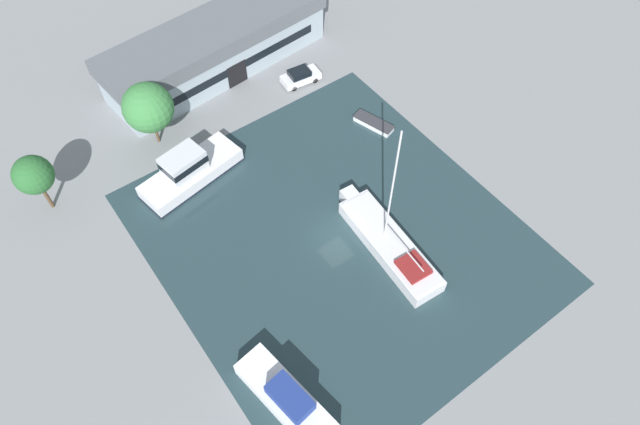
{
  "coord_description": "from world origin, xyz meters",
  "views": [
    {
      "loc": [
        -17.4,
        -21.39,
        41.91
      ],
      "look_at": [
        0.0,
        2.46,
        1.0
      ],
      "focal_mm": 32.0,
      "sensor_mm": 36.0,
      "label": 1
    }
  ],
  "objects_px": {
    "warehouse_building": "(216,47)",
    "cabin_boat": "(287,398)",
    "motor_cruiser": "(189,170)",
    "small_dinghy": "(374,123)",
    "sailboat_moored": "(389,244)",
    "quay_tree_near_building": "(148,108)",
    "quay_tree_by_water": "(33,175)",
    "parked_car": "(300,76)"
  },
  "relations": [
    {
      "from": "quay_tree_near_building",
      "to": "quay_tree_by_water",
      "type": "xyz_separation_m",
      "value": [
        -11.53,
        -1.59,
        -0.09
      ]
    },
    {
      "from": "warehouse_building",
      "to": "small_dinghy",
      "type": "height_order",
      "value": "warehouse_building"
    },
    {
      "from": "parked_car",
      "to": "motor_cruiser",
      "type": "xyz_separation_m",
      "value": [
        -16.16,
        -5.05,
        0.49
      ]
    },
    {
      "from": "parked_car",
      "to": "sailboat_moored",
      "type": "xyz_separation_m",
      "value": [
        -6.12,
        -21.95,
        -0.02
      ]
    },
    {
      "from": "cabin_boat",
      "to": "parked_car",
      "type": "bearing_deg",
      "value": 45.22
    },
    {
      "from": "quay_tree_by_water",
      "to": "sailboat_moored",
      "type": "bearing_deg",
      "value": -44.68
    },
    {
      "from": "quay_tree_by_water",
      "to": "motor_cruiser",
      "type": "height_order",
      "value": "quay_tree_by_water"
    },
    {
      "from": "cabin_boat",
      "to": "quay_tree_near_building",
      "type": "bearing_deg",
      "value": 73.47
    },
    {
      "from": "motor_cruiser",
      "to": "cabin_boat",
      "type": "xyz_separation_m",
      "value": [
        -4.49,
        -22.77,
        -0.32
      ]
    },
    {
      "from": "sailboat_moored",
      "to": "cabin_boat",
      "type": "bearing_deg",
      "value": -153.91
    },
    {
      "from": "small_dinghy",
      "to": "cabin_boat",
      "type": "relative_size",
      "value": 0.51
    },
    {
      "from": "parked_car",
      "to": "small_dinghy",
      "type": "relative_size",
      "value": 0.97
    },
    {
      "from": "quay_tree_by_water",
      "to": "parked_car",
      "type": "relative_size",
      "value": 1.42
    },
    {
      "from": "quay_tree_by_water",
      "to": "motor_cruiser",
      "type": "distance_m",
      "value": 13.04
    },
    {
      "from": "sailboat_moored",
      "to": "quay_tree_near_building",
      "type": "bearing_deg",
      "value": 118.06
    },
    {
      "from": "quay_tree_by_water",
      "to": "warehouse_building",
      "type": "bearing_deg",
      "value": 19.21
    },
    {
      "from": "quay_tree_near_building",
      "to": "cabin_boat",
      "type": "height_order",
      "value": "quay_tree_near_building"
    },
    {
      "from": "quay_tree_near_building",
      "to": "motor_cruiser",
      "type": "xyz_separation_m",
      "value": [
        0.23,
        -6.25,
        -3.24
      ]
    },
    {
      "from": "warehouse_building",
      "to": "sailboat_moored",
      "type": "relative_size",
      "value": 1.85
    },
    {
      "from": "warehouse_building",
      "to": "cabin_boat",
      "type": "distance_m",
      "value": 38.11
    },
    {
      "from": "quay_tree_near_building",
      "to": "small_dinghy",
      "type": "height_order",
      "value": "quay_tree_near_building"
    },
    {
      "from": "warehouse_building",
      "to": "parked_car",
      "type": "bearing_deg",
      "value": -56.17
    },
    {
      "from": "warehouse_building",
      "to": "quay_tree_by_water",
      "type": "xyz_separation_m",
      "value": [
        -22.02,
        -7.67,
        1.67
      ]
    },
    {
      "from": "warehouse_building",
      "to": "cabin_boat",
      "type": "height_order",
      "value": "warehouse_building"
    },
    {
      "from": "quay_tree_near_building",
      "to": "small_dinghy",
      "type": "distance_m",
      "value": 22.02
    },
    {
      "from": "parked_car",
      "to": "sailboat_moored",
      "type": "distance_m",
      "value": 22.79
    },
    {
      "from": "cabin_boat",
      "to": "warehouse_building",
      "type": "bearing_deg",
      "value": 59.03
    },
    {
      "from": "sailboat_moored",
      "to": "cabin_boat",
      "type": "xyz_separation_m",
      "value": [
        -14.53,
        -5.86,
        0.19
      ]
    },
    {
      "from": "sailboat_moored",
      "to": "parked_car",
      "type": "bearing_deg",
      "value": 78.56
    },
    {
      "from": "warehouse_building",
      "to": "quay_tree_by_water",
      "type": "distance_m",
      "value": 23.37
    },
    {
      "from": "quay_tree_by_water",
      "to": "cabin_boat",
      "type": "distance_m",
      "value": 28.58
    },
    {
      "from": "sailboat_moored",
      "to": "small_dinghy",
      "type": "distance_m",
      "value": 14.8
    },
    {
      "from": "quay_tree_near_building",
      "to": "motor_cruiser",
      "type": "height_order",
      "value": "quay_tree_near_building"
    },
    {
      "from": "quay_tree_by_water",
      "to": "cabin_boat",
      "type": "relative_size",
      "value": 0.7
    },
    {
      "from": "quay_tree_by_water",
      "to": "parked_car",
      "type": "bearing_deg",
      "value": 0.8
    },
    {
      "from": "quay_tree_by_water",
      "to": "cabin_boat",
      "type": "xyz_separation_m",
      "value": [
        7.27,
        -27.42,
        -3.47
      ]
    },
    {
      "from": "sailboat_moored",
      "to": "motor_cruiser",
      "type": "bearing_deg",
      "value": 124.85
    },
    {
      "from": "small_dinghy",
      "to": "cabin_boat",
      "type": "distance_m",
      "value": 29.17
    },
    {
      "from": "warehouse_building",
      "to": "sailboat_moored",
      "type": "distance_m",
      "value": 29.3
    },
    {
      "from": "motor_cruiser",
      "to": "small_dinghy",
      "type": "distance_m",
      "value": 19.01
    },
    {
      "from": "motor_cruiser",
      "to": "warehouse_building",
      "type": "bearing_deg",
      "value": -49.67
    },
    {
      "from": "quay_tree_near_building",
      "to": "sailboat_moored",
      "type": "distance_m",
      "value": 25.61
    }
  ]
}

